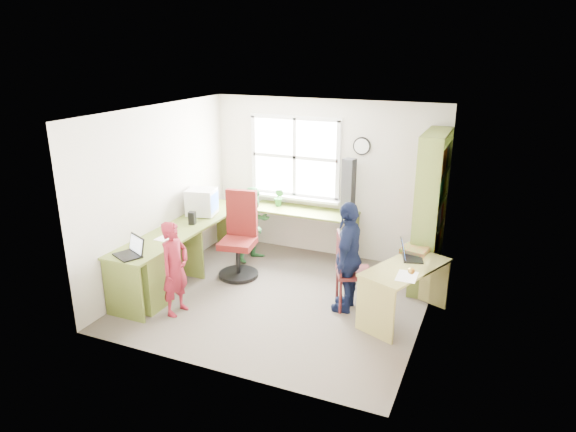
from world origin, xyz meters
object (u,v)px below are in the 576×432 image
object	(u,v)px
cd_tower	(348,187)
potted_plant	(279,198)
crt_monitor	(202,202)
laptop_left	(131,251)
laptop_right	(409,254)
swivel_chair	(239,240)
person_red	(175,268)
person_navy	(348,257)
right_desk	(405,281)
l_desk	(182,258)
wooden_chair	(348,268)
bookshelf	(430,214)
person_green	(255,224)

from	to	relation	value
cd_tower	potted_plant	xyz separation A→B (m)	(-1.10, -0.02, -0.28)
crt_monitor	laptop_left	size ratio (longest dim) A/B	1.10
laptop_left	laptop_right	size ratio (longest dim) A/B	1.11
swivel_chair	person_red	xyz separation A→B (m)	(-0.18, -1.29, 0.07)
person_navy	right_desk	bearing A→B (deg)	88.75
l_desk	person_navy	distance (m)	2.22
right_desk	laptop_right	distance (m)	0.34
right_desk	person_navy	bearing A→B (deg)	-155.68
cd_tower	right_desk	bearing A→B (deg)	-39.32
wooden_chair	person_navy	distance (m)	0.17
bookshelf	laptop_left	bearing A→B (deg)	-144.92
swivel_chair	cd_tower	bearing A→B (deg)	29.86
bookshelf	wooden_chair	xyz separation A→B (m)	(-0.79, -1.07, -0.48)
potted_plant	person_red	size ratio (longest dim) A/B	0.24
crt_monitor	laptop_left	bearing A→B (deg)	-100.46
right_desk	swivel_chair	distance (m)	2.43
laptop_right	potted_plant	distance (m)	2.49
l_desk	cd_tower	distance (m)	2.58
person_green	person_navy	bearing A→B (deg)	-97.55
l_desk	person_red	world-z (taller)	person_red
wooden_chair	person_green	distance (m)	1.96
swivel_chair	person_navy	distance (m)	1.75
laptop_right	person_red	world-z (taller)	person_red
wooden_chair	person_red	bearing A→B (deg)	-177.11
wooden_chair	bookshelf	bearing A→B (deg)	29.24
crt_monitor	potted_plant	distance (m)	1.21
bookshelf	person_red	size ratio (longest dim) A/B	1.79
potted_plant	person_navy	xyz separation A→B (m)	(1.54, -1.39, -0.20)
bookshelf	person_green	world-z (taller)	bookshelf
bookshelf	wooden_chair	world-z (taller)	bookshelf
crt_monitor	laptop_right	distance (m)	3.10
laptop_left	right_desk	bearing A→B (deg)	45.27
l_desk	cd_tower	size ratio (longest dim) A/B	3.51
right_desk	laptop_right	xyz separation A→B (m)	(-0.02, 0.25, 0.24)
right_desk	crt_monitor	distance (m)	3.18
crt_monitor	laptop_left	world-z (taller)	crt_monitor
cd_tower	person_navy	xyz separation A→B (m)	(0.44, -1.41, -0.47)
swivel_chair	wooden_chair	size ratio (longest dim) A/B	1.25
laptop_right	person_green	size ratio (longest dim) A/B	0.33
laptop_right	potted_plant	xyz separation A→B (m)	(-2.22, 1.12, 0.16)
l_desk	laptop_left	xyz separation A→B (m)	(-0.18, -0.73, 0.35)
l_desk	right_desk	size ratio (longest dim) A/B	2.27
swivel_chair	wooden_chair	xyz separation A→B (m)	(1.69, -0.33, 0.01)
person_red	person_navy	bearing A→B (deg)	-59.71
person_red	laptop_left	bearing A→B (deg)	114.88
cd_tower	person_navy	world-z (taller)	cd_tower
laptop_right	person_green	distance (m)	2.52
l_desk	laptop_right	distance (m)	2.93
swivel_chair	laptop_right	bearing A→B (deg)	-12.22
laptop_left	person_green	bearing A→B (deg)	98.44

